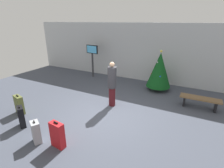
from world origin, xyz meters
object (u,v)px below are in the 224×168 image
waiting_bench (200,100)px  suitcase_2 (21,117)px  holiday_tree (159,70)px  flight_info_kiosk (92,55)px  suitcase_0 (36,132)px  suitcase_3 (19,105)px  traveller_0 (112,83)px  suitcase_1 (57,135)px

waiting_bench → suitcase_2: bearing=-141.6°
holiday_tree → suitcase_2: size_ratio=2.74×
holiday_tree → flight_info_kiosk: holiday_tree is taller
suitcase_0 → suitcase_3: bearing=156.4°
holiday_tree → traveller_0: 2.99m
suitcase_0 → suitcase_2: suitcase_2 is taller
suitcase_0 → suitcase_2: bearing=163.4°
flight_info_kiosk → waiting_bench: 6.61m
traveller_0 → suitcase_2: bearing=-126.0°
holiday_tree → suitcase_1: 5.94m
flight_info_kiosk → suitcase_0: (2.07, -6.17, -1.07)m
traveller_0 → flight_info_kiosk: bearing=134.8°
flight_info_kiosk → suitcase_2: 6.00m
suitcase_0 → suitcase_2: (-1.14, 0.34, 0.02)m
holiday_tree → waiting_bench: holiday_tree is taller
waiting_bench → traveller_0: (-3.36, -1.47, 0.65)m
traveller_0 → suitcase_0: (-0.91, -3.16, -0.67)m
suitcase_0 → suitcase_2: size_ratio=0.94×
waiting_bench → suitcase_0: bearing=-132.7°
suitcase_2 → suitcase_3: size_ratio=0.99×
flight_info_kiosk → suitcase_1: flight_info_kiosk is taller
holiday_tree → flight_info_kiosk: size_ratio=1.03×
traveller_0 → waiting_bench: bearing=23.7°
suitcase_3 → traveller_0: bearing=38.0°
flight_info_kiosk → traveller_0: (2.98, -3.01, -0.40)m
suitcase_1 → suitcase_3: (-2.73, 0.73, -0.02)m
flight_info_kiosk → suitcase_3: size_ratio=2.63×
waiting_bench → suitcase_1: (-3.55, -4.48, 0.03)m
traveller_0 → suitcase_3: 3.76m
suitcase_1 → suitcase_2: 1.87m
suitcase_1 → suitcase_3: size_ratio=1.06×
waiting_bench → suitcase_2: (-5.41, -4.29, 0.00)m
waiting_bench → suitcase_2: 6.91m
holiday_tree → waiting_bench: size_ratio=1.34×
waiting_bench → suitcase_0: suitcase_0 is taller
holiday_tree → suitcase_1: (-1.52, -5.69, -0.71)m
holiday_tree → suitcase_3: bearing=-130.6°
holiday_tree → suitcase_1: bearing=-105.0°
waiting_bench → suitcase_3: size_ratio=2.03×
traveller_0 → suitcase_1: size_ratio=2.33×
flight_info_kiosk → waiting_bench: size_ratio=1.30×
suitcase_2 → suitcase_3: suitcase_3 is taller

